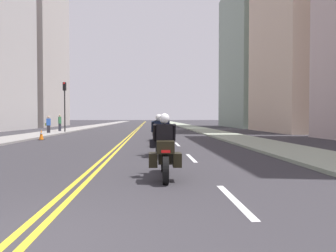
% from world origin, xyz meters
% --- Properties ---
extents(ground_plane, '(264.00, 264.00, 0.00)m').
position_xyz_m(ground_plane, '(0.00, 48.00, 0.00)').
color(ground_plane, '#312F33').
extents(sidewalk_left, '(2.94, 144.00, 0.12)m').
position_xyz_m(sidewalk_left, '(-7.73, 48.00, 0.06)').
color(sidewalk_left, gray).
rests_on(sidewalk_left, ground).
extents(sidewalk_right, '(2.94, 144.00, 0.12)m').
position_xyz_m(sidewalk_right, '(7.73, 48.00, 0.06)').
color(sidewalk_right, '#97A18A').
rests_on(sidewalk_right, ground).
extents(centreline_yellow_inner, '(0.12, 132.00, 0.01)m').
position_xyz_m(centreline_yellow_inner, '(-0.12, 48.00, 0.00)').
color(centreline_yellow_inner, yellow).
rests_on(centreline_yellow_inner, ground).
extents(centreline_yellow_outer, '(0.12, 132.00, 0.01)m').
position_xyz_m(centreline_yellow_outer, '(0.12, 48.00, 0.00)').
color(centreline_yellow_outer, yellow).
rests_on(centreline_yellow_outer, ground).
extents(lane_dashes_white, '(0.14, 56.40, 0.01)m').
position_xyz_m(lane_dashes_white, '(3.13, 29.00, 0.00)').
color(lane_dashes_white, silver).
rests_on(lane_dashes_white, ground).
extents(building_right_1, '(6.33, 12.12, 25.10)m').
position_xyz_m(building_right_1, '(16.95, 28.98, 12.55)').
color(building_right_1, '#C8AE98').
rests_on(building_right_1, ground).
extents(building_left_2, '(8.69, 15.21, 27.58)m').
position_xyz_m(building_left_2, '(-18.13, 50.86, 13.79)').
color(building_left_2, '#B4AAA4').
rests_on(building_left_2, ground).
extents(building_right_2, '(9.13, 15.11, 21.69)m').
position_xyz_m(building_right_2, '(18.35, 44.62, 10.85)').
color(building_right_2, gray).
rests_on(building_right_2, ground).
extents(motorcycle_0, '(0.77, 2.26, 1.61)m').
position_xyz_m(motorcycle_0, '(1.96, 4.14, 0.65)').
color(motorcycle_0, black).
rests_on(motorcycle_0, ground).
extents(motorcycle_1, '(0.78, 2.15, 1.63)m').
position_xyz_m(motorcycle_1, '(1.95, 8.73, 0.66)').
color(motorcycle_1, black).
rests_on(motorcycle_1, ground).
extents(motorcycle_2, '(0.76, 2.27, 1.59)m').
position_xyz_m(motorcycle_2, '(2.33, 12.45, 0.65)').
color(motorcycle_2, black).
rests_on(motorcycle_2, ground).
extents(motorcycle_3, '(0.78, 2.08, 1.60)m').
position_xyz_m(motorcycle_3, '(2.16, 16.98, 0.65)').
color(motorcycle_3, black).
rests_on(motorcycle_3, ground).
extents(traffic_cone_2, '(0.37, 0.37, 0.70)m').
position_xyz_m(traffic_cone_2, '(-5.65, 17.95, 0.35)').
color(traffic_cone_2, black).
rests_on(traffic_cone_2, ground).
extents(traffic_light_near, '(0.28, 0.38, 4.91)m').
position_xyz_m(traffic_light_near, '(-6.66, 27.66, 3.39)').
color(traffic_light_near, black).
rests_on(traffic_light_near, ground).
extents(pedestrian_0, '(0.40, 0.49, 1.80)m').
position_xyz_m(pedestrian_0, '(-7.63, 29.39, 0.93)').
color(pedestrian_0, '#2A2D38').
rests_on(pedestrian_0, ground).
extents(pedestrian_2, '(0.51, 0.34, 1.64)m').
position_xyz_m(pedestrian_2, '(-7.53, 25.43, 0.84)').
color(pedestrian_2, '#28262D').
rests_on(pedestrian_2, ground).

